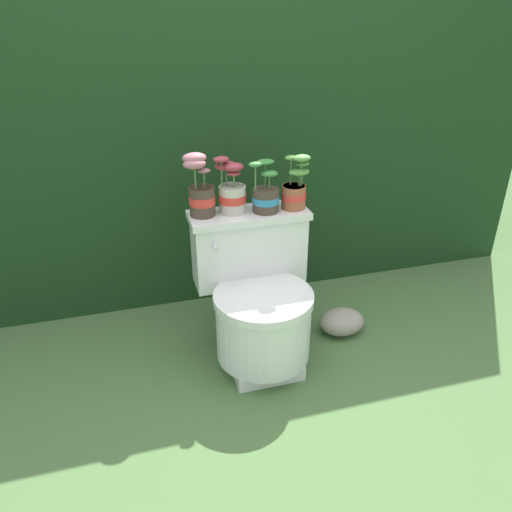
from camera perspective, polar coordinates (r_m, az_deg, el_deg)
ground_plane at (r=2.28m, az=0.00°, el=-12.74°), size 12.00×12.00×0.00m
hedge_backdrop at (r=2.89m, az=-6.03°, el=12.79°), size 3.51×0.86×1.50m
toilet at (r=2.18m, az=0.27°, el=-5.05°), size 0.52×0.54×0.65m
potted_plant_left at (r=2.09m, az=-6.36°, el=7.32°), size 0.13×0.11×0.27m
potted_plant_midleft at (r=2.12m, az=-2.81°, el=7.39°), size 0.14×0.12×0.25m
potted_plant_middle at (r=2.13m, az=1.10°, el=6.92°), size 0.13×0.12×0.22m
potted_plant_midright at (r=2.17m, az=4.44°, el=7.55°), size 0.12×0.11×0.24m
garden_stone at (r=2.50m, az=9.75°, el=-7.41°), size 0.22×0.18×0.12m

